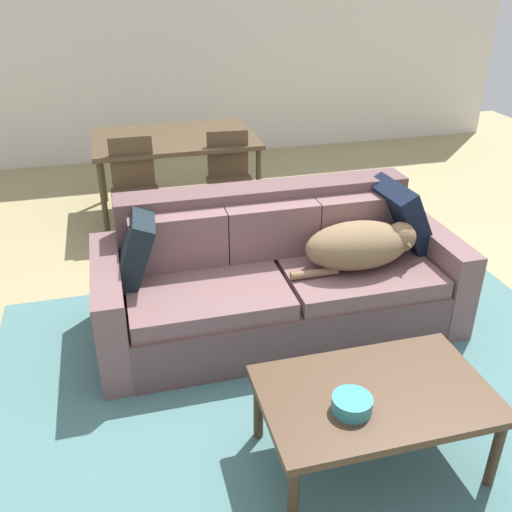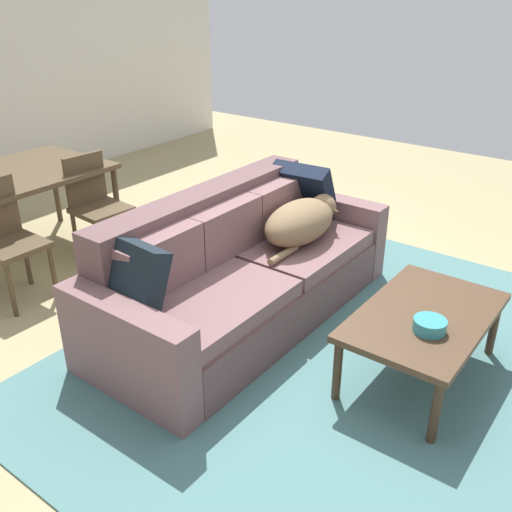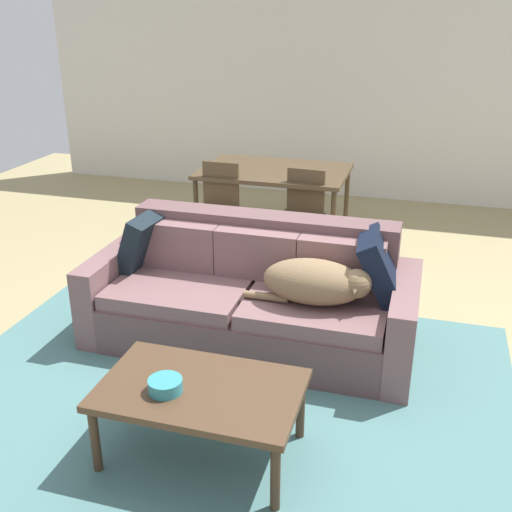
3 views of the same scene
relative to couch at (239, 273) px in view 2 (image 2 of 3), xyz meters
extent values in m
plane|color=tan|center=(0.12, -0.14, -0.33)|extent=(10.00, 10.00, 0.00)
cube|color=slate|center=(0.00, -0.78, -0.32)|extent=(3.64, 2.87, 0.01)
cube|color=brown|center=(0.00, -0.07, -0.16)|extent=(1.97, 0.97, 0.34)
cube|color=#755455|center=(-0.49, -0.06, 0.07)|extent=(0.96, 0.93, 0.11)
cube|color=#755455|center=(0.49, -0.07, 0.07)|extent=(0.96, 0.93, 0.11)
cube|color=brown|center=(0.00, 0.30, 0.33)|extent=(1.97, 0.25, 0.42)
cube|color=#755455|center=(-0.61, 0.11, 0.30)|extent=(0.60, 0.16, 0.35)
cube|color=#755455|center=(0.00, 0.11, 0.30)|extent=(0.60, 0.16, 0.35)
cube|color=#755455|center=(0.61, 0.10, 0.30)|extent=(0.60, 0.16, 0.35)
cube|color=#755455|center=(-1.07, -0.06, -0.03)|extent=(0.18, 0.96, 0.60)
cube|color=#755455|center=(1.07, -0.07, -0.03)|extent=(0.18, 0.96, 0.60)
ellipsoid|color=#7F6547|center=(0.47, -0.18, 0.27)|extent=(0.68, 0.37, 0.30)
sphere|color=#7F6547|center=(0.76, -0.20, 0.30)|extent=(0.19, 0.19, 0.19)
cone|color=brown|center=(0.76, -0.29, 0.29)|extent=(0.09, 0.11, 0.09)
cylinder|color=#7F6547|center=(0.17, -0.25, 0.15)|extent=(0.30, 0.05, 0.05)
cube|color=black|center=(-0.88, 0.06, 0.31)|extent=(0.30, 0.44, 0.45)
cube|color=black|center=(0.88, 0.05, 0.33)|extent=(0.36, 0.49, 0.48)
cube|color=#4C3522|center=(0.09, -1.29, 0.09)|extent=(1.07, 0.66, 0.04)
cylinder|color=#402D1D|center=(-0.39, -1.57, -0.13)|extent=(0.05, 0.05, 0.40)
cylinder|color=#402D1D|center=(0.58, -1.57, -0.13)|extent=(0.05, 0.05, 0.40)
cylinder|color=#402D1D|center=(-0.39, -1.01, -0.13)|extent=(0.05, 0.05, 0.40)
cylinder|color=#402D1D|center=(0.58, -1.01, -0.13)|extent=(0.05, 0.05, 0.40)
cylinder|color=teal|center=(-0.07, -1.37, 0.14)|extent=(0.18, 0.18, 0.07)
cube|color=#4C3B27|center=(-0.38, 2.05, 0.39)|extent=(1.48, 0.99, 0.04)
cylinder|color=#413221|center=(0.31, 1.61, 0.02)|extent=(0.05, 0.05, 0.70)
cylinder|color=#413221|center=(0.31, 2.50, 0.02)|extent=(0.05, 0.05, 0.70)
cube|color=#4C3B27|center=(-0.80, 1.42, 0.10)|extent=(0.40, 0.40, 0.04)
cylinder|color=#453523|center=(-0.97, 1.25, -0.12)|extent=(0.04, 0.04, 0.41)
cylinder|color=#453523|center=(-0.63, 1.25, -0.12)|extent=(0.04, 0.04, 0.41)
cylinder|color=#453523|center=(-0.63, 1.59, -0.12)|extent=(0.04, 0.04, 0.41)
cube|color=#4C3B27|center=(0.02, 1.46, 0.12)|extent=(0.43, 0.43, 0.04)
cube|color=#4C3B27|center=(0.04, 1.64, 0.35)|extent=(0.36, 0.06, 0.41)
cylinder|color=#453523|center=(-0.16, 1.30, -0.12)|extent=(0.04, 0.04, 0.43)
cylinder|color=#453523|center=(0.18, 1.27, -0.12)|extent=(0.04, 0.04, 0.43)
cylinder|color=#453523|center=(-0.13, 1.64, -0.12)|extent=(0.04, 0.04, 0.43)
cylinder|color=#453523|center=(0.20, 1.61, -0.12)|extent=(0.04, 0.04, 0.43)
camera|label=1|loc=(-0.95, -3.09, 1.87)|focal=39.71mm
camera|label=2|loc=(-2.73, -2.20, 1.84)|focal=40.29mm
camera|label=3|loc=(1.12, -3.78, 1.97)|focal=42.69mm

